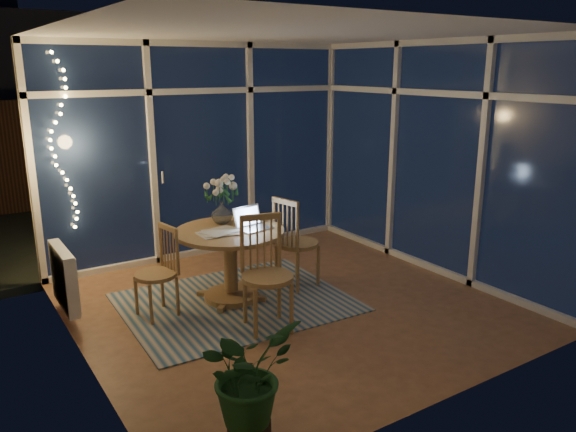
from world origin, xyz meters
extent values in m
plane|color=brown|center=(0.00, 0.00, 0.00)|extent=(4.00, 4.00, 0.00)
plane|color=white|center=(0.00, 0.00, 2.60)|extent=(4.00, 4.00, 0.00)
cube|color=beige|center=(0.00, 2.00, 1.30)|extent=(4.00, 0.04, 2.60)
cube|color=beige|center=(0.00, -2.00, 1.30)|extent=(4.00, 0.04, 2.60)
cube|color=beige|center=(-2.00, 0.00, 1.30)|extent=(0.04, 4.00, 2.60)
cube|color=beige|center=(2.00, 0.00, 1.30)|extent=(0.04, 4.00, 2.60)
cube|color=white|center=(0.00, 1.96, 1.30)|extent=(4.00, 0.10, 2.60)
cube|color=white|center=(1.96, 0.00, 1.30)|extent=(0.10, 4.00, 2.60)
cube|color=white|center=(-1.94, 0.90, 0.40)|extent=(0.10, 0.70, 0.58)
cube|color=black|center=(0.50, 5.00, -0.06)|extent=(12.00, 6.00, 0.10)
cube|color=#311C12|center=(0.00, 5.50, 0.90)|extent=(11.00, 0.08, 1.80)
cube|color=#35373F|center=(0.30, 8.50, 2.20)|extent=(7.00, 3.00, 2.20)
sphere|color=#163317|center=(-0.80, 3.40, 0.45)|extent=(0.90, 0.90, 0.90)
cube|color=#B5A793|center=(-0.44, 0.33, 0.01)|extent=(2.25, 1.83, 0.01)
cylinder|color=#976644|center=(-0.44, 0.43, 0.37)|extent=(1.13, 1.13, 0.74)
cube|color=#976644|center=(-1.21, 0.46, 0.44)|extent=(0.47, 0.47, 0.89)
cube|color=#976644|center=(0.34, 0.37, 0.51)|extent=(0.56, 0.56, 1.01)
cube|color=#976644|center=(-0.46, -0.35, 0.53)|extent=(0.58, 0.58, 1.05)
imported|color=silver|center=(-0.39, 0.69, 0.85)|extent=(0.21, 0.21, 0.21)
imported|color=silver|center=(-0.03, 0.53, 0.76)|extent=(0.16, 0.16, 0.04)
cube|color=silver|center=(-0.57, 0.39, 0.75)|extent=(0.36, 0.28, 0.02)
cube|color=black|center=(-0.38, 0.30, 0.75)|extent=(0.10, 0.06, 0.01)
imported|color=#1B4C21|center=(-1.38, -1.65, 0.38)|extent=(0.66, 0.61, 0.76)
camera|label=1|loc=(-2.85, -4.37, 2.31)|focal=35.00mm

